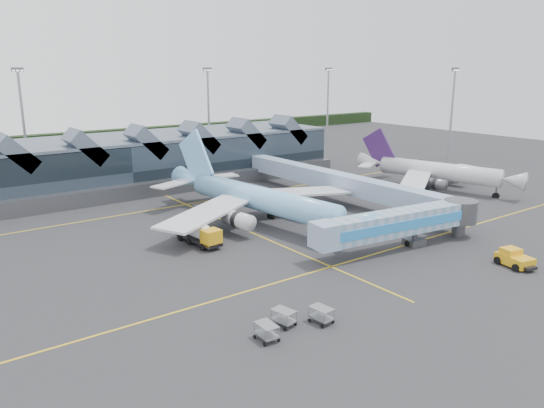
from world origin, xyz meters
TOP-DOWN VIEW (x-y plane):
  - ground at (0.00, 0.00)m, footprint 260.00×260.00m
  - taxi_stripes at (0.00, 10.00)m, footprint 120.00×60.00m
  - tree_line_far at (0.00, 110.00)m, footprint 260.00×4.00m
  - terminal at (-5.07, 47.35)m, footprint 90.00×22.25m
  - light_masts at (21.00, 62.80)m, footprint 132.40×42.56m
  - main_airliner at (3.33, 12.14)m, footprint 35.11×40.64m
  - regional_jet at (43.45, 11.02)m, footprint 28.56×31.77m
  - jet_bridge at (12.71, -8.59)m, footprint 25.83×6.80m
  - fuel_truck at (-8.35, 8.78)m, footprint 3.04×8.80m
  - pushback_tug at (17.32, -20.41)m, footprint 3.52×4.81m
  - baggage_carts at (-13.13, -17.08)m, footprint 7.31×3.90m

SIDE VIEW (x-z plane):
  - ground at x=0.00m, z-range 0.00..0.00m
  - taxi_stripes at x=0.00m, z-range 0.00..0.01m
  - baggage_carts at x=-13.13m, z-range 0.09..1.57m
  - pushback_tug at x=17.32m, z-range -0.10..1.87m
  - fuel_truck at x=-8.35m, z-range 0.18..3.11m
  - tree_line_far at x=0.00m, z-range 0.00..4.00m
  - jet_bridge at x=12.71m, z-range 0.82..5.97m
  - regional_jet at x=43.45m, z-range -2.01..9.01m
  - main_airliner at x=3.33m, z-range -2.69..10.36m
  - terminal at x=-5.07m, z-range -1.38..11.14m
  - light_masts at x=21.00m, z-range 1.26..23.71m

